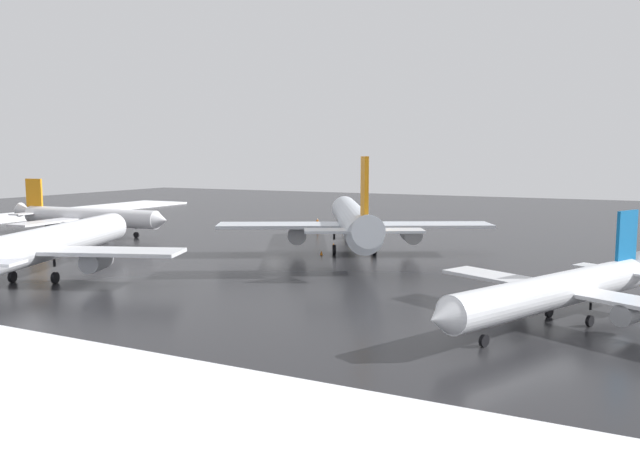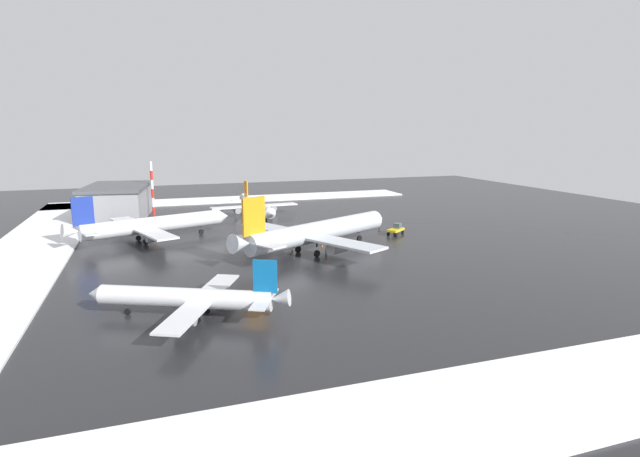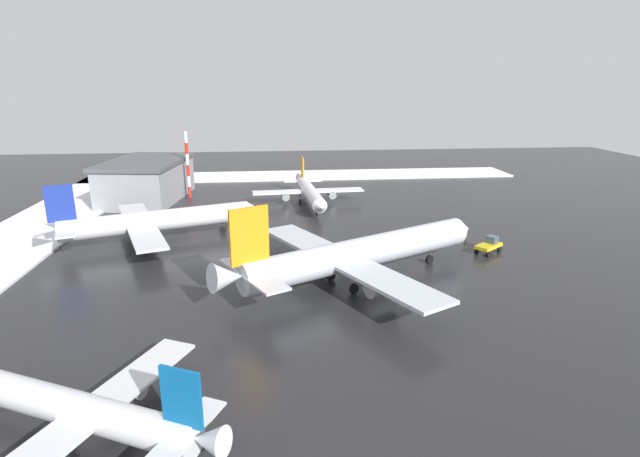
# 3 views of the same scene
# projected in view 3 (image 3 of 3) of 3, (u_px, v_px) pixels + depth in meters

# --- Properties ---
(ground_plane) EXTENTS (240.00, 240.00, 0.00)m
(ground_plane) POSITION_uv_depth(u_px,v_px,m) (331.00, 256.00, 74.41)
(ground_plane) COLOR #232326
(snow_bank_left) EXTENTS (14.00, 116.00, 0.37)m
(snow_bank_left) POSITION_uv_depth(u_px,v_px,m) (302.00, 175.00, 138.31)
(snow_bank_left) COLOR white
(snow_bank_left) RESTS_ON ground_plane
(airplane_distant_tail) EXTENTS (32.14, 37.70, 12.12)m
(airplane_distant_tail) POSITION_uv_depth(u_px,v_px,m) (358.00, 253.00, 63.58)
(airplane_distant_tail) COLOR silver
(airplane_distant_tail) RESTS_ON ground_plane
(airplane_far_rear) EXTENTS (28.86, 34.16, 10.50)m
(airplane_far_rear) POSITION_uv_depth(u_px,v_px,m) (154.00, 221.00, 80.43)
(airplane_far_rear) COLOR silver
(airplane_far_rear) RESTS_ON ground_plane
(airplane_parked_portside) EXTENTS (28.84, 23.94, 8.56)m
(airplane_parked_portside) POSITION_uv_depth(u_px,v_px,m) (310.00, 192.00, 105.08)
(airplane_parked_portside) COLOR white
(airplane_parked_portside) RESTS_ON ground_plane
(airplane_foreground_jet) EXTENTS (20.89, 24.55, 7.81)m
(airplane_foreground_jet) POSITION_uv_depth(u_px,v_px,m) (71.00, 407.00, 35.74)
(airplane_foreground_jet) COLOR silver
(airplane_foreground_jet) RESTS_ON ground_plane
(pushback_tug) EXTENTS (4.52, 5.00, 2.50)m
(pushback_tug) POSITION_uv_depth(u_px,v_px,m) (489.00, 245.00, 75.76)
(pushback_tug) COLOR gold
(pushback_tug) RESTS_ON ground_plane
(ground_crew_by_nose_gear) EXTENTS (0.36, 0.36, 1.71)m
(ground_crew_by_nose_gear) POSITION_uv_depth(u_px,v_px,m) (466.00, 236.00, 81.01)
(ground_crew_by_nose_gear) COLOR black
(ground_crew_by_nose_gear) RESTS_ON ground_plane
(ground_crew_near_tug) EXTENTS (0.36, 0.36, 1.71)m
(ground_crew_near_tug) POSITION_uv_depth(u_px,v_px,m) (370.00, 282.00, 62.51)
(ground_crew_near_tug) COLOR black
(ground_crew_near_tug) RESTS_ON ground_plane
(antenna_mast) EXTENTS (0.70, 0.70, 14.72)m
(antenna_mast) POSITION_uv_depth(u_px,v_px,m) (188.00, 165.00, 110.51)
(antenna_mast) COLOR red
(antenna_mast) RESTS_ON ground_plane
(cargo_hangar) EXTENTS (26.75, 18.15, 8.80)m
(cargo_hangar) POSITION_uv_depth(u_px,v_px,m) (147.00, 180.00, 109.42)
(cargo_hangar) COLOR gray
(cargo_hangar) RESTS_ON ground_plane
(traffic_cone_near_nose) EXTENTS (0.36, 0.36, 0.55)m
(traffic_cone_near_nose) POSITION_uv_depth(u_px,v_px,m) (371.00, 269.00, 68.63)
(traffic_cone_near_nose) COLOR orange
(traffic_cone_near_nose) RESTS_ON ground_plane
(traffic_cone_mid_line) EXTENTS (0.36, 0.36, 0.55)m
(traffic_cone_mid_line) POSITION_uv_depth(u_px,v_px,m) (387.00, 276.00, 66.19)
(traffic_cone_mid_line) COLOR orange
(traffic_cone_mid_line) RESTS_ON ground_plane
(traffic_cone_wingtip_side) EXTENTS (0.36, 0.36, 0.55)m
(traffic_cone_wingtip_side) POSITION_uv_depth(u_px,v_px,m) (324.00, 275.00, 66.58)
(traffic_cone_wingtip_side) COLOR orange
(traffic_cone_wingtip_side) RESTS_ON ground_plane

